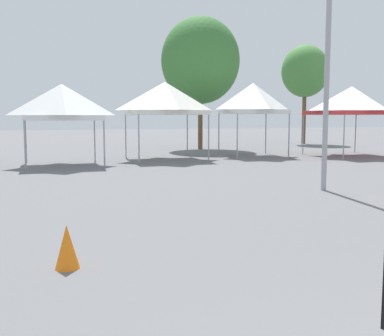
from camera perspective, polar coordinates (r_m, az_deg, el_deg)
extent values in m
cylinder|color=#9E9EA3|center=(18.09, -19.75, 2.91)|extent=(0.06, 0.06, 2.02)
cylinder|color=#9E9EA3|center=(18.28, -10.68, 3.20)|extent=(0.06, 0.06, 2.02)
cylinder|color=#9E9EA3|center=(20.97, -19.65, 3.33)|extent=(0.06, 0.06, 2.02)
cylinder|color=#9E9EA3|center=(21.13, -11.81, 3.58)|extent=(0.06, 0.06, 2.02)
pyramid|color=white|center=(19.55, -15.61, 8.06)|extent=(3.02, 3.02, 1.25)
cube|color=white|center=(19.54, -15.55, 5.94)|extent=(3.00, 3.00, 0.20)
cylinder|color=#9E9EA3|center=(19.70, -6.52, 3.82)|extent=(0.06, 0.06, 2.25)
cylinder|color=#9E9EA3|center=(20.55, 2.05, 3.96)|extent=(0.06, 0.06, 2.25)
cylinder|color=#9E9EA3|center=(22.76, -8.11, 4.13)|extent=(0.06, 0.06, 2.25)
cylinder|color=#9E9EA3|center=(23.50, -0.58, 4.26)|extent=(0.06, 0.06, 2.25)
pyramid|color=white|center=(21.57, -3.32, 8.76)|extent=(3.32, 3.32, 1.29)
cube|color=white|center=(21.56, -3.30, 6.78)|extent=(3.29, 3.29, 0.20)
cylinder|color=#9E9EA3|center=(21.78, 5.56, 4.14)|extent=(0.06, 0.06, 2.30)
cylinder|color=#9E9EA3|center=(22.87, 11.77, 4.14)|extent=(0.06, 0.06, 2.30)
cylinder|color=#9E9EA3|center=(24.26, 3.30, 4.38)|extent=(0.06, 0.06, 2.30)
cylinder|color=#9E9EA3|center=(25.25, 9.01, 4.39)|extent=(0.06, 0.06, 2.30)
pyramid|color=white|center=(23.51, 7.47, 8.68)|extent=(2.93, 2.93, 1.31)
cube|color=white|center=(23.49, 7.44, 6.84)|extent=(2.91, 2.91, 0.20)
cylinder|color=#9E9EA3|center=(22.36, 18.07, 3.85)|extent=(0.06, 0.06, 2.25)
cylinder|color=#9E9EA3|center=(25.07, 13.42, 4.22)|extent=(0.06, 0.06, 2.25)
cylinder|color=#9E9EA3|center=(27.02, 19.35, 4.18)|extent=(0.06, 0.06, 2.25)
pyramid|color=white|center=(24.69, 18.92, 8.03)|extent=(3.53, 3.53, 1.19)
cube|color=red|center=(24.67, 18.86, 6.41)|extent=(3.50, 3.50, 0.20)
cylinder|color=#9E9EA3|center=(13.16, 16.39, 17.84)|extent=(0.14, 0.14, 9.31)
cylinder|color=brown|center=(34.84, 13.52, 6.07)|extent=(0.28, 0.28, 3.84)
ellipsoid|color=#47843D|center=(34.99, 13.66, 11.42)|extent=(3.36, 3.36, 3.69)
cylinder|color=brown|center=(28.28, 1.02, 5.79)|extent=(0.28, 0.28, 3.41)
ellipsoid|color=#387233|center=(28.47, 1.03, 13.00)|extent=(4.67, 4.67, 5.14)
cone|color=orange|center=(6.35, -15.03, -9.28)|extent=(0.32, 0.32, 0.58)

